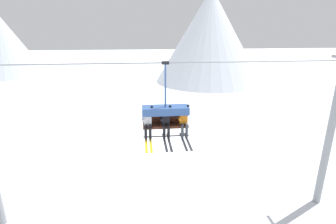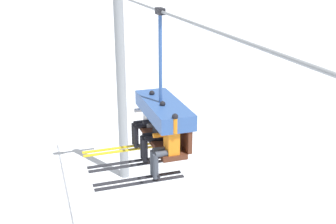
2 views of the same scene
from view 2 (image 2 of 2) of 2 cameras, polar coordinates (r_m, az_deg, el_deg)
The scene contains 6 objects.
lift_tower_near at distance 16.00m, azimuth -6.43°, elevation 4.18°, with size 0.36×1.88×7.73m.
lift_cable at distance 7.69m, azimuth -0.59°, elevation 13.33°, with size 17.63×0.05×0.05m.
chairlift_chair at distance 8.39m, azimuth -0.52°, elevation -0.42°, with size 1.88×0.74×2.97m.
skier_white at distance 9.09m, azimuth -3.20°, elevation -0.77°, with size 0.48×1.70×1.34m.
skier_black at distance 8.43m, azimuth -1.89°, elevation -2.44°, with size 0.48×1.70×1.34m.
skier_orange at distance 7.79m, azimuth -0.35°, elevation -4.38°, with size 0.48×1.70×1.34m.
Camera 2 is at (7.38, -3.12, 8.32)m, focal length 45.00 mm.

